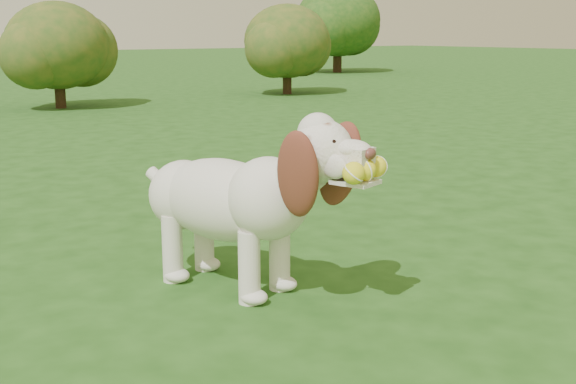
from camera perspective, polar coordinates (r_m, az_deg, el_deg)
ground at (r=3.09m, az=-0.28°, el=-7.21°), size 80.00×80.00×0.00m
dog at (r=2.91m, az=-3.70°, el=-0.20°), size 0.63×1.15×0.76m
shrub_c at (r=10.63m, az=-17.79°, el=10.96°), size 1.41×1.41×1.47m
shrub_h at (r=19.40m, az=3.97°, el=13.38°), size 2.21×2.21×2.29m
shrub_d at (r=12.51m, az=-0.07°, el=11.82°), size 1.46×1.46×1.52m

